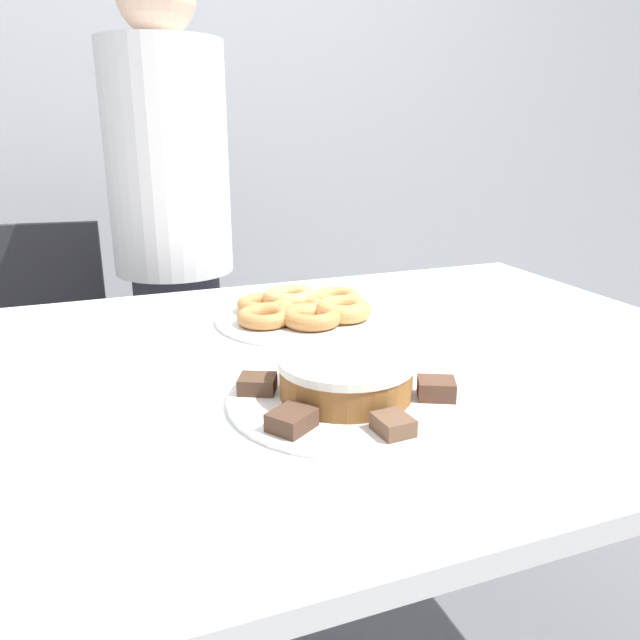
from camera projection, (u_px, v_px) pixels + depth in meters
The scene contains 20 objects.
wall_back at pixel (152, 76), 2.31m from camera, with size 8.00×0.05×2.60m.
table at pixel (296, 406), 1.06m from camera, with size 1.58×1.04×0.76m.
person_standing at pixel (174, 247), 1.70m from camera, with size 0.32×0.32×1.53m.
office_chair_left at pixel (36, 395), 1.76m from camera, with size 0.49×0.49×0.86m.
plate_cake at pixel (346, 398), 0.88m from camera, with size 0.34×0.34×0.01m.
plate_donuts at pixel (302, 317), 1.25m from camera, with size 0.35×0.35×0.01m.
frosted_cake at pixel (346, 376), 0.87m from camera, with size 0.19×0.19×0.06m.
lamington_0 at pixel (309, 357), 0.99m from camera, with size 0.05×0.06×0.03m.
lamington_1 at pixel (257, 384), 0.89m from camera, with size 0.07×0.06×0.02m.
lamington_2 at pixel (292, 420), 0.78m from camera, with size 0.07×0.07×0.02m.
lamington_3 at pixel (393, 424), 0.77m from camera, with size 0.04×0.05×0.02m.
lamington_4 at pixel (436, 389), 0.87m from camera, with size 0.06×0.06×0.03m.
lamington_5 at pixel (389, 359), 0.98m from camera, with size 0.07×0.06×0.03m.
donut_0 at pixel (302, 308), 1.24m from camera, with size 0.10×0.10×0.03m.
donut_1 at pixel (263, 304), 1.27m from camera, with size 0.11×0.11×0.03m.
donut_2 at pixel (264, 317), 1.19m from camera, with size 0.10×0.10×0.03m.
donut_3 at pixel (312, 317), 1.18m from camera, with size 0.12×0.12×0.03m.
donut_4 at pixel (343, 310), 1.22m from camera, with size 0.11×0.11×0.04m.
donut_5 at pixel (336, 298), 1.32m from camera, with size 0.11×0.11×0.03m.
donut_6 at pixel (290, 297), 1.31m from camera, with size 0.12×0.12×0.04m.
Camera 1 is at (-0.31, -0.91, 1.13)m, focal length 35.00 mm.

